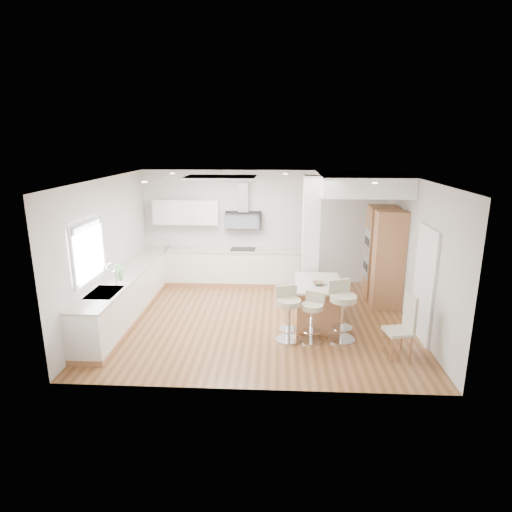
# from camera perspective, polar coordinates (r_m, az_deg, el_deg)

# --- Properties ---
(ground) EXTENTS (6.00, 6.00, 0.00)m
(ground) POSITION_cam_1_polar(r_m,az_deg,el_deg) (8.70, 0.41, -8.49)
(ground) COLOR brown
(ground) RESTS_ON ground
(ceiling) EXTENTS (6.00, 5.00, 0.02)m
(ceiling) POSITION_cam_1_polar(r_m,az_deg,el_deg) (8.70, 0.41, -8.49)
(ceiling) COLOR white
(ceiling) RESTS_ON ground
(wall_back) EXTENTS (6.00, 0.04, 2.80)m
(wall_back) POSITION_cam_1_polar(r_m,az_deg,el_deg) (10.67, 1.06, 3.87)
(wall_back) COLOR silver
(wall_back) RESTS_ON ground
(wall_left) EXTENTS (0.04, 5.00, 2.80)m
(wall_left) POSITION_cam_1_polar(r_m,az_deg,el_deg) (8.89, -19.26, 0.70)
(wall_left) COLOR silver
(wall_left) RESTS_ON ground
(wall_right) EXTENTS (0.04, 5.00, 2.80)m
(wall_right) POSITION_cam_1_polar(r_m,az_deg,el_deg) (8.64, 20.72, 0.16)
(wall_right) COLOR silver
(wall_right) RESTS_ON ground
(skylight) EXTENTS (4.10, 2.10, 0.06)m
(skylight) POSITION_cam_1_polar(r_m,az_deg,el_deg) (8.67, -4.68, 10.35)
(skylight) COLOR white
(skylight) RESTS_ON ground
(window_left) EXTENTS (0.06, 1.28, 1.07)m
(window_left) POSITION_cam_1_polar(r_m,az_deg,el_deg) (8.01, -21.52, 1.12)
(window_left) COLOR white
(window_left) RESTS_ON ground
(doorway_right) EXTENTS (0.05, 1.00, 2.10)m
(doorway_right) POSITION_cam_1_polar(r_m,az_deg,el_deg) (8.20, 21.51, -3.62)
(doorway_right) COLOR #4E443D
(doorway_right) RESTS_ON ground
(counter_left) EXTENTS (0.63, 4.50, 1.35)m
(counter_left) POSITION_cam_1_polar(r_m,az_deg,el_deg) (9.26, -16.50, -4.61)
(counter_left) COLOR #B67B4E
(counter_left) RESTS_ON ground
(counter_back) EXTENTS (3.62, 0.63, 2.50)m
(counter_back) POSITION_cam_1_polar(r_m,az_deg,el_deg) (10.64, -3.94, -0.10)
(counter_back) COLOR #B67B4E
(counter_back) RESTS_ON ground
(pillar) EXTENTS (0.35, 0.35, 2.80)m
(pillar) POSITION_cam_1_polar(r_m,az_deg,el_deg) (9.18, 7.27, 1.88)
(pillar) COLOR white
(pillar) RESTS_ON ground
(soffit) EXTENTS (1.78, 2.20, 0.40)m
(soffit) POSITION_cam_1_polar(r_m,az_deg,el_deg) (9.56, 13.70, 9.40)
(soffit) COLOR white
(soffit) RESTS_ON ground
(oven_column) EXTENTS (0.63, 1.21, 2.10)m
(oven_column) POSITION_cam_1_polar(r_m,az_deg,el_deg) (9.79, 16.63, 0.07)
(oven_column) COLOR #B67B4E
(oven_column) RESTS_ON ground
(peninsula) EXTENTS (0.93, 1.37, 0.88)m
(peninsula) POSITION_cam_1_polar(r_m,az_deg,el_deg) (8.55, 8.18, -6.08)
(peninsula) COLOR #B67B4E
(peninsula) RESTS_ON ground
(bar_stool_a) EXTENTS (0.56, 0.56, 0.99)m
(bar_stool_a) POSITION_cam_1_polar(r_m,az_deg,el_deg) (7.68, 4.34, -7.32)
(bar_stool_a) COLOR silver
(bar_stool_a) RESTS_ON ground
(bar_stool_b) EXTENTS (0.53, 0.53, 0.90)m
(bar_stool_b) POSITION_cam_1_polar(r_m,az_deg,el_deg) (7.71, 7.52, -7.73)
(bar_stool_b) COLOR silver
(bar_stool_b) RESTS_ON ground
(bar_stool_c) EXTENTS (0.64, 0.64, 1.10)m
(bar_stool_c) POSITION_cam_1_polar(r_m,az_deg,el_deg) (7.80, 11.42, -6.78)
(bar_stool_c) COLOR silver
(bar_stool_c) RESTS_ON ground
(dining_chair) EXTENTS (0.49, 0.49, 1.06)m
(dining_chair) POSITION_cam_1_polar(r_m,az_deg,el_deg) (7.55, 19.13, -8.51)
(dining_chair) COLOR beige
(dining_chair) RESTS_ON ground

